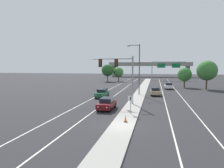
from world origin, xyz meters
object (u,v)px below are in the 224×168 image
at_px(tree_far_right_b, 185,74).
at_px(street_lamp_median, 138,66).
at_px(tree_far_left_b, 119,72).
at_px(car_oncoming_darkred, 107,103).
at_px(median_sign_post, 131,102).
at_px(car_receding_white, 168,86).
at_px(traffic_cone_median_nose, 126,118).
at_px(highway_sign_gantry, 169,65).
at_px(car_oncoming_green, 102,93).
at_px(tree_far_right_a, 207,71).
at_px(tree_far_left_a, 108,70).
at_px(overhead_signal_mast, 120,70).
at_px(car_receding_tan, 155,91).

bearing_deg(tree_far_right_b, street_lamp_median, -123.02).
xyz_separation_m(tree_far_right_b, tree_far_left_b, (-21.22, 17.92, -0.07)).
bearing_deg(car_oncoming_darkred, median_sign_post, -35.47).
bearing_deg(car_receding_white, tree_far_right_b, 45.44).
relative_size(traffic_cone_median_nose, highway_sign_gantry, 0.06).
bearing_deg(tree_far_right_b, car_oncoming_green, -128.75).
relative_size(median_sign_post, tree_far_right_a, 0.31).
relative_size(street_lamp_median, tree_far_right_b, 1.85).
height_order(traffic_cone_median_nose, tree_far_left_a, tree_far_left_a).
xyz_separation_m(overhead_signal_mast, street_lamp_median, (1.93, 10.75, 0.52)).
xyz_separation_m(car_oncoming_darkred, tree_far_right_b, (14.09, 32.05, 2.70)).
height_order(tree_far_right_b, tree_far_right_a, tree_far_right_a).
xyz_separation_m(traffic_cone_median_nose, tree_far_right_a, (15.43, 34.73, 4.19)).
bearing_deg(median_sign_post, street_lamp_median, 91.73).
bearing_deg(car_receding_white, tree_far_right_a, 5.33).
bearing_deg(tree_far_right_a, overhead_signal_mast, -126.36).
height_order(car_receding_white, highway_sign_gantry, highway_sign_gantry).
xyz_separation_m(car_receding_tan, highway_sign_gantry, (5.08, 44.52, 5.34)).
bearing_deg(tree_far_right_a, car_receding_tan, -133.31).
bearing_deg(overhead_signal_mast, car_oncoming_green, 125.18).
xyz_separation_m(car_receding_tan, car_receding_white, (3.27, 12.37, 0.00)).
distance_m(overhead_signal_mast, tree_far_left_b, 46.54).
relative_size(overhead_signal_mast, tree_far_right_a, 1.00).
height_order(street_lamp_median, traffic_cone_median_nose, street_lamp_median).
xyz_separation_m(car_oncoming_green, tree_far_left_a, (-7.65, 38.07, 3.36)).
xyz_separation_m(car_receding_tan, tree_far_left_b, (-13.53, 34.78, 2.63)).
relative_size(car_oncoming_darkred, car_oncoming_green, 1.01).
relative_size(median_sign_post, tree_far_left_b, 0.42).
bearing_deg(tree_far_left_b, tree_far_right_b, -40.18).
bearing_deg(car_oncoming_darkred, tree_far_left_b, 98.13).
distance_m(overhead_signal_mast, median_sign_post, 8.02).
bearing_deg(overhead_signal_mast, tree_far_left_a, 105.18).
bearing_deg(car_receding_white, overhead_signal_mast, -110.26).
relative_size(overhead_signal_mast, car_receding_white, 1.60).
relative_size(median_sign_post, tree_far_right_b, 0.41).
relative_size(street_lamp_median, traffic_cone_median_nose, 13.51).
bearing_deg(car_receding_tan, street_lamp_median, -175.90).
xyz_separation_m(car_oncoming_green, car_receding_white, (12.98, 17.19, 0.00)).
bearing_deg(car_oncoming_green, highway_sign_gantry, 73.31).
xyz_separation_m(highway_sign_gantry, tree_far_right_a, (7.38, -31.30, -1.47)).
bearing_deg(car_receding_tan, tree_far_left_b, 111.25).
height_order(median_sign_post, street_lamp_median, street_lamp_median).
relative_size(car_oncoming_darkred, tree_far_left_b, 0.85).
relative_size(street_lamp_median, car_receding_tan, 2.22).
bearing_deg(traffic_cone_median_nose, car_receding_white, 79.58).
bearing_deg(highway_sign_gantry, car_receding_tan, -96.52).
xyz_separation_m(car_oncoming_darkred, tree_far_left_a, (-10.97, 48.43, 3.36)).
xyz_separation_m(car_receding_white, tree_far_right_b, (4.43, 4.50, 2.70)).
height_order(car_oncoming_green, tree_far_right_b, tree_far_right_b).
xyz_separation_m(overhead_signal_mast, traffic_cone_median_nose, (2.39, -10.51, -4.76)).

